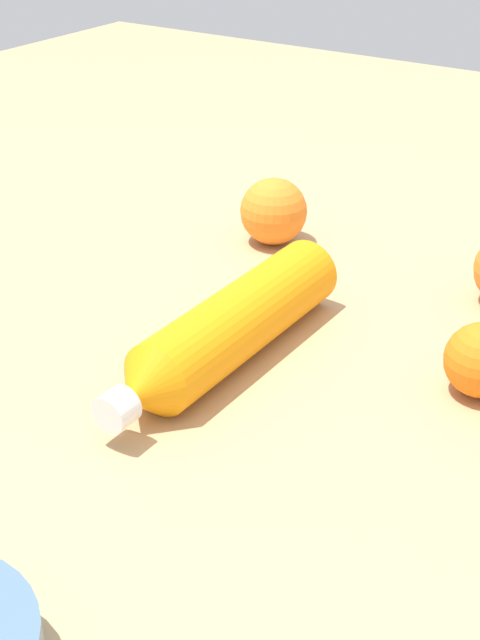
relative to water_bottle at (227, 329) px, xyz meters
name	(u,v)px	position (x,y,z in m)	size (l,w,h in m)	color
ground_plane	(275,369)	(-0.01, 0.05, -0.03)	(2.40, 2.40, 0.00)	tan
water_bottle	(227,329)	(0.00, 0.00, 0.00)	(0.32, 0.07, 0.07)	orange
orange_2	(274,211)	(-0.26, -0.11, 0.01)	(0.08, 0.08, 0.08)	orange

